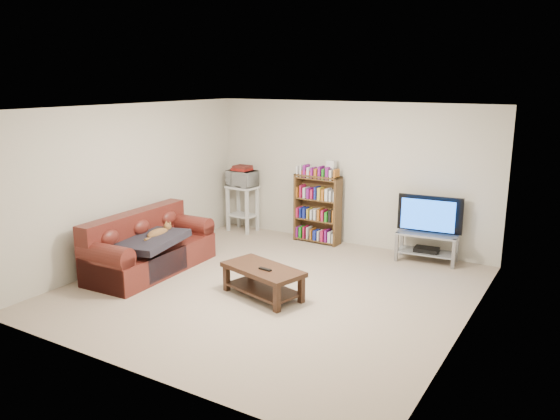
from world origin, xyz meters
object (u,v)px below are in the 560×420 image
Objects in this scene: coffee_table at (263,276)px; tv_stand at (427,242)px; sofa at (147,250)px; bookshelf at (317,208)px.

coffee_table is 2.85m from tv_stand.
sofa is 1.73× the size of bookshelf.
tv_stand is (3.42, 2.49, 0.01)m from sofa.
coffee_table is at bearing -76.77° from bookshelf.
tv_stand is at bearing 75.43° from coffee_table.
sofa is 2.97m from bookshelf.
sofa is 2.00m from coffee_table.
sofa is at bearing -164.16° from coffee_table.
tv_stand is 0.80× the size of bookshelf.
bookshelf is at bearing 172.83° from tv_stand.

